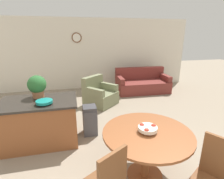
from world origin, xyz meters
TOP-DOWN VIEW (x-y plane):
  - wall_back at (-0.00, 6.03)m, footprint 8.00×0.09m
  - dining_table at (0.19, 1.07)m, footprint 1.28×1.28m
  - dining_chair_near_right at (0.70, 0.37)m, footprint 0.58×0.58m
  - fruit_bowl at (0.18, 1.07)m, footprint 0.27×0.27m
  - kitchen_island at (-1.47, 2.40)m, footprint 1.44×0.91m
  - teal_bowl at (-1.33, 2.20)m, footprint 0.29×0.29m
  - potted_plant at (-1.49, 2.61)m, footprint 0.36×0.36m
  - trash_bin at (-0.50, 2.49)m, footprint 0.29×0.32m
  - couch at (1.76, 5.05)m, footprint 1.95×1.02m
  - armchair at (-0.02, 4.14)m, footprint 1.16×1.16m

SIDE VIEW (x-z plane):
  - armchair at x=-0.02m, z-range -0.14..0.72m
  - couch at x=1.76m, z-range -0.14..0.74m
  - trash_bin at x=-0.50m, z-range 0.00..0.64m
  - kitchen_island at x=-1.47m, z-range 0.00..0.89m
  - dining_chair_near_right at x=0.70m, z-range 0.04..1.03m
  - dining_table at x=0.19m, z-range 0.21..0.98m
  - fruit_bowl at x=0.18m, z-range 0.78..0.88m
  - teal_bowl at x=-1.33m, z-range 0.90..0.97m
  - potted_plant at x=-1.49m, z-range 0.91..1.35m
  - wall_back at x=0.00m, z-range 0.00..2.70m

